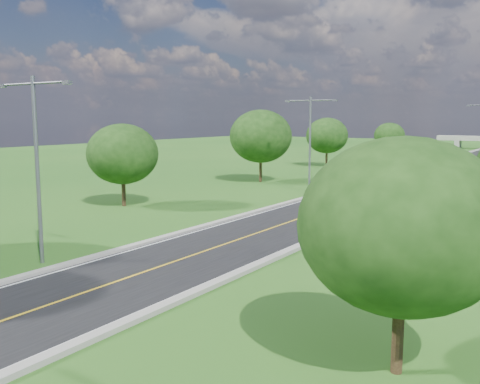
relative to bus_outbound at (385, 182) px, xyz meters
The scene contains 14 objects.
ground 15.95m from the bus_outbound, 98.43° to the left, with size 260.00×260.00×0.00m, color #1F5116.
road 21.88m from the bus_outbound, 96.12° to the left, with size 8.00×150.00×0.06m, color black.
curb_left 22.72m from the bus_outbound, 106.86° to the left, with size 0.50×150.00×0.22m, color gray.
curb_right 21.83m from the bus_outbound, 84.93° to the left, with size 0.50×150.00×0.22m, color gray.
speed_limit_sign 6.95m from the bus_outbound, 65.56° to the right, with size 0.55×0.09×2.40m.
streetlight_near_left 33.64m from the bus_outbound, 104.45° to the right, with size 5.90×0.25×10.00m.
streetlight_mid_left 9.36m from the bus_outbound, behind, with size 5.90×0.25×10.00m.
tree_lb 24.71m from the bus_outbound, 138.32° to the right, with size 6.30×6.30×7.33m.
tree_lc 18.64m from the bus_outbound, 161.83° to the left, with size 7.56×7.56×8.79m.
tree_ld 35.57m from the bus_outbound, 123.06° to the left, with size 6.72×6.72×7.82m.
tree_le 56.32m from the bus_outbound, 107.40° to the left, with size 5.88×5.88×6.84m.
tree_ra 36.36m from the bus_outbound, 71.21° to the right, with size 6.30×6.30×7.33m.
bus_outbound is the anchor object (origin of this frame).
bus_inbound 12.93m from the bus_outbound, 108.41° to the left, with size 2.87×12.26×3.41m, color beige.
Camera 1 is at (18.51, -5.75, 7.85)m, focal length 40.00 mm.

